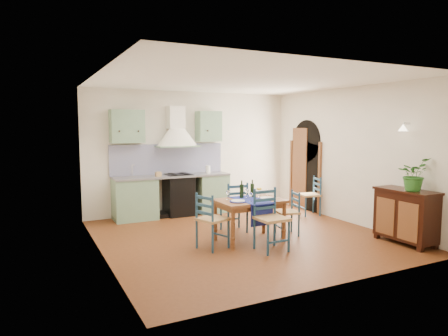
{
  "coord_description": "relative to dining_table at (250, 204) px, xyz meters",
  "views": [
    {
      "loc": [
        -3.5,
        -6.23,
        2.0
      ],
      "look_at": [
        -0.25,
        0.3,
        1.24
      ],
      "focal_mm": 32.0,
      "sensor_mm": 36.0,
      "label": 1
    }
  ],
  "objects": [
    {
      "name": "chair_left",
      "position": [
        -0.79,
        -0.1,
        -0.17
      ],
      "size": [
        0.55,
        0.55,
        0.93
      ],
      "color": "navy",
      "rests_on": "ground"
    },
    {
      "name": "ceiling",
      "position": [
        0.05,
        0.31,
        2.15
      ],
      "size": [
        5.0,
        5.0,
        0.01
      ],
      "primitive_type": "cube",
      "color": "white",
      "rests_on": "back_wall"
    },
    {
      "name": "dining_table",
      "position": [
        0.0,
        0.0,
        0.0
      ],
      "size": [
        1.17,
        0.89,
        1.05
      ],
      "color": "brown",
      "rests_on": "ground"
    },
    {
      "name": "floor",
      "position": [
        0.05,
        0.31,
        -0.65
      ],
      "size": [
        5.0,
        5.0,
        0.0
      ],
      "primitive_type": "plane",
      "color": "#4E2610",
      "rests_on": "ground"
    },
    {
      "name": "right_wall",
      "position": [
        2.55,
        0.59,
        0.69
      ],
      "size": [
        0.26,
        5.0,
        2.8
      ],
      "color": "beige",
      "rests_on": "ground"
    },
    {
      "name": "chair_near",
      "position": [
        0.04,
        -0.59,
        -0.13
      ],
      "size": [
        0.47,
        0.47,
        1.0
      ],
      "color": "navy",
      "rests_on": "ground"
    },
    {
      "name": "potted_plant",
      "position": [
        2.28,
        -1.45,
        0.56
      ],
      "size": [
        0.58,
        0.53,
        0.55
      ],
      "primitive_type": "imported",
      "rotation": [
        0.0,
        0.0,
        0.24
      ],
      "color": "#266421",
      "rests_on": "sideboard"
    },
    {
      "name": "chair_spare",
      "position": [
        2.28,
        1.18,
        -0.2
      ],
      "size": [
        0.49,
        0.49,
        0.87
      ],
      "color": "navy",
      "rests_on": "ground"
    },
    {
      "name": "sideboard",
      "position": [
        2.31,
        -1.31,
        -0.14
      ],
      "size": [
        0.5,
        1.05,
        0.94
      ],
      "color": "black",
      "rests_on": "ground"
    },
    {
      "name": "chair_right",
      "position": [
        0.85,
        0.03,
        -0.23
      ],
      "size": [
        0.45,
        0.45,
        0.82
      ],
      "color": "navy",
      "rests_on": "ground"
    },
    {
      "name": "chair_far",
      "position": [
        0.05,
        0.66,
        -0.16
      ],
      "size": [
        0.48,
        0.48,
        0.96
      ],
      "color": "navy",
      "rests_on": "ground"
    },
    {
      "name": "left_wall",
      "position": [
        -2.45,
        0.31,
        0.75
      ],
      "size": [
        0.04,
        5.0,
        2.8
      ],
      "primitive_type": "cube",
      "color": "beige",
      "rests_on": "ground"
    },
    {
      "name": "back_wall",
      "position": [
        -0.42,
        2.6,
        0.4
      ],
      "size": [
        5.0,
        0.96,
        2.8
      ],
      "color": "beige",
      "rests_on": "ground"
    }
  ]
}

